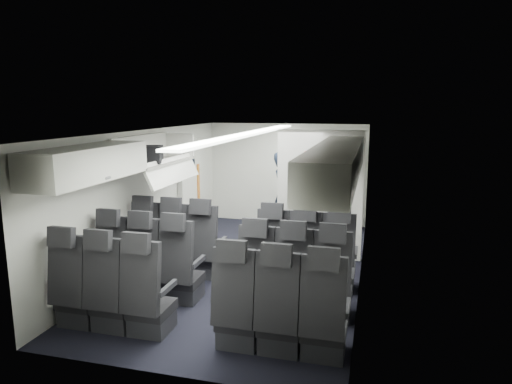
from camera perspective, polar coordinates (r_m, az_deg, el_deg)
The scene contains 14 objects.
cabin_shell at distance 6.99m, azimuth -0.83°, elevation -0.80°, with size 3.41×6.01×2.16m.
seat_row_front at distance 6.68m, azimuth -2.06°, elevation -7.76°, with size 3.33×0.56×1.24m.
seat_row_mid at distance 5.87m, azimuth -4.63°, elevation -10.43°, with size 3.33×0.56×1.24m.
seat_row_rear at distance 5.10m, azimuth -8.08°, elevation -13.90°, with size 3.33×0.56×1.24m.
overhead_bin_left_rear at distance 5.66m, azimuth -20.34°, elevation 3.36°, with size 0.53×1.80×0.40m.
overhead_bin_left_front_open at distance 7.19m, azimuth -12.57°, elevation 4.21°, with size 0.64×1.70×0.72m.
overhead_bin_right_rear at distance 4.66m, azimuth 9.18°, elevation 2.45°, with size 0.53×1.80×0.40m.
overhead_bin_right_front at distance 6.39m, azimuth 10.75°, elevation 4.61°, with size 0.53×1.70×0.40m.
bulkhead_partition at distance 7.58m, azimuth 7.96°, elevation -0.36°, with size 1.40×0.15×2.13m.
galley_unit at distance 9.49m, azimuth 9.15°, elevation 1.06°, with size 0.85×0.52×1.90m.
boarding_door at distance 9.00m, azimuth -8.26°, elevation 0.59°, with size 0.12×1.27×1.86m.
flight_attendant at distance 8.74m, azimuth 3.49°, elevation -0.40°, with size 0.61×0.40×1.67m, color black.
carry_on_bag at distance 6.91m, azimuth -13.49°, elevation 4.59°, with size 0.43×0.30×0.26m, color black.
papers at distance 8.63m, azimuth 4.68°, elevation 0.65°, with size 0.21×0.02×0.15m, color white.
Camera 1 is at (1.84, -6.59, 2.52)m, focal length 32.00 mm.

